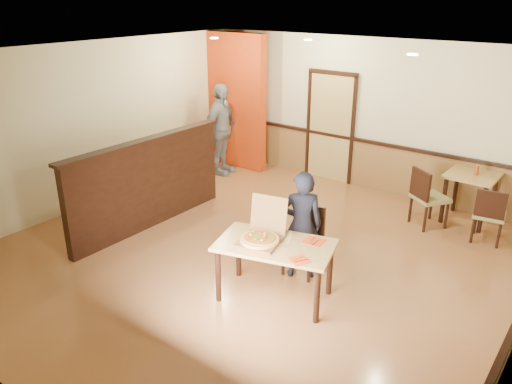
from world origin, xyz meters
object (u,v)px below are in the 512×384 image
diner_chair (305,237)px  side_chair_right (489,213)px  main_table (275,252)px  side_table (471,185)px  passerby (221,130)px  side_chair_left (427,195)px  diner (302,225)px  condiment (477,170)px  pizza_box (261,237)px

diner_chair → side_chair_right: bearing=46.4°
main_table → side_table: side_table is taller
passerby → main_table: bearing=-141.5°
side_chair_left → side_table: size_ratio=1.19×
main_table → diner: bearing=76.3°
diner_chair → side_chair_right: size_ratio=1.04×
diner_chair → diner: size_ratio=0.62×
side_chair_right → passerby: 5.23m
diner_chair → passerby: (-3.45, 2.30, 0.43)m
diner → condiment: size_ratio=9.13×
side_chair_left → passerby: bearing=35.5°
side_chair_right → passerby: bearing=-7.7°
side_chair_left → side_table: side_chair_left is taller
diner_chair → side_chair_left: side_chair_left is taller
diner_chair → main_table: bearing=-92.4°
diner_chair → side_chair_right: diner_chair is taller
diner_chair → pizza_box: 0.89m
passerby → side_table: bearing=-92.4°
diner → diner_chair: bearing=-114.1°
side_chair_left → side_table: 0.79m
diner → pizza_box: 0.70m
side_chair_left → side_chair_right: 0.95m
diner_chair → condiment: 3.27m
diner_chair → passerby: bearing=139.7°
side_chair_right → pizza_box: size_ratio=1.37×
side_table → diner_chair: bearing=-113.7°
side_table → passerby: 4.81m
side_chair_right → condiment: (-0.41, 0.61, 0.42)m
side_table → condiment: size_ratio=5.09×
side_table → passerby: (-4.75, -0.66, 0.29)m
diner → main_table: bearing=56.5°
side_table → passerby: bearing=-172.1°
condiment → side_chair_right: bearing=-56.3°
main_table → diner_chair: (-0.06, 0.78, -0.13)m
side_chair_right → condiment: size_ratio=5.45×
passerby → side_chair_left: bearing=-99.6°
condiment → diner_chair: bearing=-114.6°
main_table → side_table: size_ratio=1.89×
diner → passerby: size_ratio=0.79×
main_table → pizza_box: 0.25m
side_table → condiment: (0.05, -0.00, 0.26)m
side_chair_left → diner: diner is taller
diner_chair → pizza_box: (-0.11, -0.82, 0.31)m
passerby → pizza_box: (3.34, -3.12, -0.13)m
main_table → condiment: condiment is taller
side_chair_right → side_table: side_chair_right is taller
side_chair_left → passerby: 4.28m
main_table → passerby: 4.67m
side_chair_right → passerby: passerby is taller
main_table → pizza_box: size_ratio=2.41×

